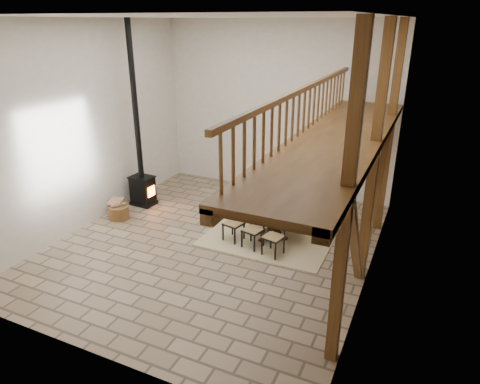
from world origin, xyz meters
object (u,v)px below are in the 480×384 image
at_px(log_stack, 117,208).
at_px(wood_stove, 141,167).
at_px(log_basket, 119,212).
at_px(dining_table, 269,222).

bearing_deg(log_stack, wood_stove, 79.22).
relative_size(log_basket, log_stack, 0.95).
bearing_deg(log_basket, log_stack, 142.90).
height_order(wood_stove, log_basket, wood_stove).
height_order(log_basket, log_stack, log_stack).
height_order(dining_table, wood_stove, wood_stove).
distance_m(dining_table, log_stack, 4.21).
distance_m(dining_table, log_basket, 4.07).
bearing_deg(log_basket, dining_table, 9.49).
xyz_separation_m(dining_table, log_basket, (-4.01, -0.67, -0.20)).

